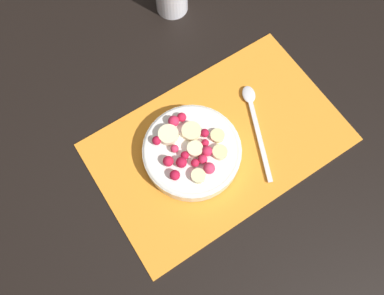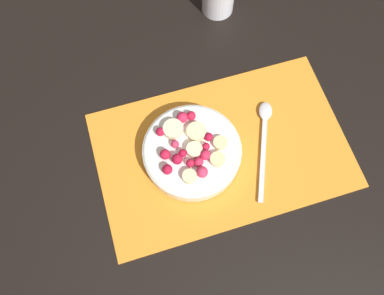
% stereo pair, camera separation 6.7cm
% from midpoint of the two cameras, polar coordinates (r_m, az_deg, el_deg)
% --- Properties ---
extents(ground_plane, '(3.00, 3.00, 0.00)m').
position_cam_midpoint_polar(ground_plane, '(0.72, 1.48, 0.41)').
color(ground_plane, black).
extents(placemat, '(0.48, 0.30, 0.01)m').
position_cam_midpoint_polar(placemat, '(0.72, 1.48, 0.50)').
color(placemat, orange).
rests_on(placemat, ground_plane).
extents(fruit_bowl, '(0.18, 0.18, 0.05)m').
position_cam_midpoint_polar(fruit_bowl, '(0.69, -2.81, -0.90)').
color(fruit_bowl, silver).
rests_on(fruit_bowl, placemat).
extents(spoon, '(0.10, 0.19, 0.01)m').
position_cam_midpoint_polar(spoon, '(0.74, 6.83, 4.81)').
color(spoon, silver).
rests_on(spoon, placemat).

